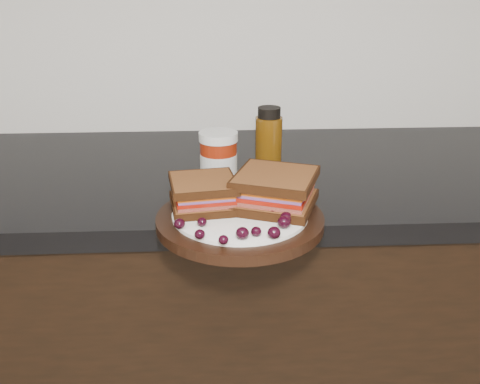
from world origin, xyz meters
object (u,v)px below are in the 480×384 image
object	(u,v)px
plate	(240,220)
sandwich_left	(203,193)
condiment_jar	(219,160)
oil_bottle	(269,144)

from	to	relation	value
plate	sandwich_left	distance (m)	0.08
sandwich_left	condiment_jar	distance (m)	0.16
plate	oil_bottle	xyz separation A→B (m)	(0.07, 0.22, 0.07)
plate	oil_bottle	world-z (taller)	oil_bottle
condiment_jar	oil_bottle	size ratio (longest dim) A/B	0.74
sandwich_left	condiment_jar	size ratio (longest dim) A/B	0.98
condiment_jar	plate	bearing A→B (deg)	-79.90
plate	sandwich_left	bearing A→B (deg)	157.59
oil_bottle	sandwich_left	bearing A→B (deg)	-124.10
plate	condiment_jar	bearing A→B (deg)	100.10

